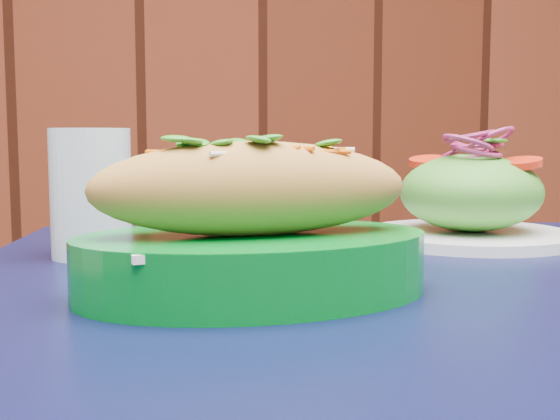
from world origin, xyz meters
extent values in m
cube|color=black|center=(-0.17, 1.20, 0.73)|extent=(0.89, 0.89, 0.03)
cube|color=white|center=(-0.30, 1.18, 0.79)|extent=(0.22, 0.15, 0.01)
ellipsoid|color=#C98D40|center=(-0.30, 1.18, 0.83)|extent=(0.25, 0.11, 0.07)
cylinder|color=white|center=(-0.01, 1.41, 0.76)|extent=(0.24, 0.24, 0.01)
ellipsoid|color=#4C992D|center=(-0.01, 1.41, 0.81)|extent=(0.16, 0.16, 0.09)
cylinder|color=red|center=(0.03, 1.38, 0.85)|extent=(0.05, 0.05, 0.01)
cylinder|color=red|center=(-0.05, 1.45, 0.85)|extent=(0.05, 0.05, 0.01)
cylinder|color=red|center=(-0.01, 1.46, 0.85)|extent=(0.05, 0.05, 0.01)
torus|color=#942055|center=(-0.01, 1.41, 0.86)|extent=(0.06, 0.06, 0.01)
torus|color=#942055|center=(-0.01, 1.41, 0.86)|extent=(0.06, 0.06, 0.01)
torus|color=#942055|center=(-0.01, 1.41, 0.86)|extent=(0.06, 0.06, 0.01)
torus|color=#942055|center=(-0.01, 1.41, 0.87)|extent=(0.06, 0.06, 0.01)
torus|color=#942055|center=(-0.01, 1.41, 0.87)|extent=(0.06, 0.06, 0.01)
torus|color=#942055|center=(-0.01, 1.41, 0.88)|extent=(0.06, 0.06, 0.01)
cylinder|color=silver|center=(-0.44, 1.38, 0.81)|extent=(0.08, 0.08, 0.13)
camera|label=1|loc=(-0.38, 0.66, 0.87)|focal=45.00mm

